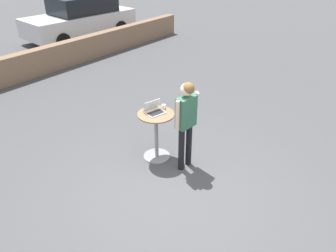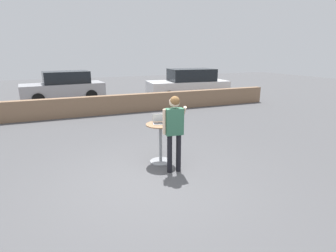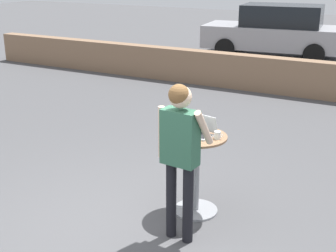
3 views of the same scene
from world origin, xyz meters
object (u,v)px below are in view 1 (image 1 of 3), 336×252
object	(u,v)px
cafe_table	(156,131)
laptop	(154,110)
coffee_mug	(164,107)
standing_person	(186,116)
parked_car_near_street	(81,17)

from	to	relation	value
cafe_table	laptop	bearing A→B (deg)	76.78
coffee_mug	standing_person	distance (m)	0.65
laptop	parked_car_near_street	bearing A→B (deg)	59.50
cafe_table	standing_person	bearing A→B (deg)	-81.79
laptop	standing_person	bearing A→B (deg)	-83.33
coffee_mug	standing_person	bearing A→B (deg)	-103.58
laptop	parked_car_near_street	distance (m)	9.48
standing_person	parked_car_near_street	world-z (taller)	standing_person
parked_car_near_street	cafe_table	bearing A→B (deg)	-120.41
parked_car_near_street	coffee_mug	bearing A→B (deg)	-119.21
standing_person	cafe_table	bearing A→B (deg)	98.21
cafe_table	parked_car_near_street	world-z (taller)	parked_car_near_street
cafe_table	standing_person	size ratio (longest dim) A/B	0.56
cafe_table	laptop	xyz separation A→B (m)	(0.01, 0.05, 0.43)
laptop	standing_person	xyz separation A→B (m)	(0.08, -0.65, 0.07)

